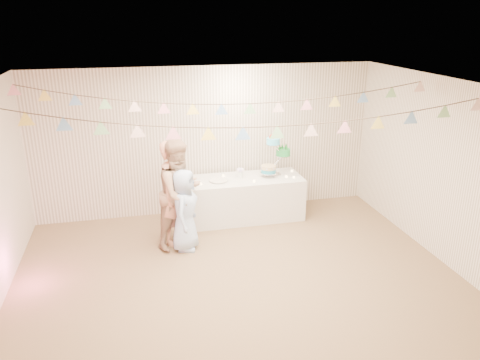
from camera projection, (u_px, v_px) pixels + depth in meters
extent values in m
plane|color=brown|center=(239.00, 280.00, 6.35)|extent=(6.00, 6.00, 0.00)
plane|color=white|center=(239.00, 87.00, 5.47)|extent=(6.00, 6.00, 0.00)
plane|color=silver|center=(207.00, 141.00, 8.20)|extent=(6.00, 6.00, 0.00)
plane|color=silver|center=(312.00, 303.00, 3.62)|extent=(6.00, 6.00, 0.00)
plane|color=silver|center=(447.00, 173.00, 6.56)|extent=(5.00, 5.00, 0.00)
cube|color=silver|center=(245.00, 198.00, 8.18)|extent=(1.97, 0.79, 0.74)
cylinder|color=white|center=(219.00, 180.00, 7.90)|extent=(0.31, 0.31, 0.02)
imported|color=#E29576|center=(174.00, 193.00, 7.16)|extent=(0.66, 0.72, 1.64)
imported|color=tan|center=(180.00, 193.00, 7.08)|extent=(1.04, 1.02, 1.69)
imported|color=#AAC5F1|center=(185.00, 210.00, 7.00)|extent=(0.59, 0.72, 1.27)
cylinder|color=#FFD88C|center=(201.00, 184.00, 7.74)|extent=(0.04, 0.04, 0.03)
cylinder|color=#FFD88C|center=(223.00, 175.00, 8.14)|extent=(0.04, 0.04, 0.03)
cylinder|color=#FFD88C|center=(254.00, 181.00, 7.87)|extent=(0.04, 0.04, 0.03)
cylinder|color=#FFD88C|center=(261.00, 172.00, 8.33)|extent=(0.04, 0.04, 0.03)
cylinder|color=#FFD88C|center=(294.00, 177.00, 8.06)|extent=(0.04, 0.04, 0.03)
cylinder|color=#FFD88C|center=(292.00, 171.00, 8.38)|extent=(0.04, 0.04, 0.03)
cylinder|color=#FFD88C|center=(286.00, 176.00, 8.09)|extent=(0.04, 0.04, 0.03)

